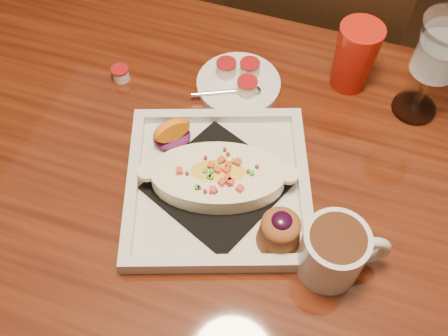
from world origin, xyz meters
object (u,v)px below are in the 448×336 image
(chair_far, at_px, (310,53))
(saucer, at_px, (238,82))
(plate, at_px, (223,185))
(goblet, at_px, (440,54))
(coffee_mug, at_px, (335,251))
(table, at_px, (240,227))
(red_tumbler, at_px, (355,57))

(chair_far, bearing_deg, saucer, 78.10)
(plate, relative_size, goblet, 1.88)
(goblet, bearing_deg, plate, -134.15)
(coffee_mug, height_order, saucer, coffee_mug)
(table, relative_size, chair_far, 1.61)
(saucer, distance_m, red_tumbler, 0.22)
(goblet, height_order, red_tumbler, goblet)
(chair_far, xyz_separation_m, coffee_mug, (0.16, -0.70, 0.30))
(chair_far, distance_m, goblet, 0.57)
(goblet, xyz_separation_m, red_tumbler, (-0.13, 0.03, -0.07))
(saucer, bearing_deg, coffee_mug, -51.44)
(coffee_mug, xyz_separation_m, saucer, (-0.24, 0.30, -0.04))
(table, relative_size, goblet, 7.46)
(goblet, bearing_deg, saucer, -171.34)
(table, height_order, red_tumbler, red_tumbler)
(coffee_mug, xyz_separation_m, red_tumbler, (-0.05, 0.38, 0.01))
(plate, xyz_separation_m, saucer, (-0.05, 0.23, -0.01))
(saucer, bearing_deg, red_tumbler, 21.35)
(goblet, relative_size, red_tumbler, 1.51)
(chair_far, relative_size, coffee_mug, 7.20)
(plate, relative_size, coffee_mug, 2.92)
(red_tumbler, bearing_deg, chair_far, 109.86)
(chair_far, xyz_separation_m, goblet, (0.24, -0.34, 0.38))
(coffee_mug, height_order, red_tumbler, red_tumbler)
(goblet, relative_size, saucer, 1.26)
(table, relative_size, red_tumbler, 11.29)
(chair_far, relative_size, red_tumbler, 7.00)
(plate, bearing_deg, saucer, 82.42)
(table, distance_m, goblet, 0.44)
(table, height_order, chair_far, chair_far)
(table, height_order, goblet, goblet)
(coffee_mug, height_order, goblet, goblet)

